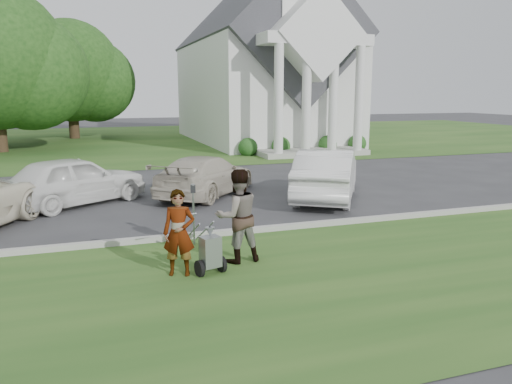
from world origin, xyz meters
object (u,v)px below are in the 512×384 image
car_b (74,180)px  striping_cart (210,252)px  car_c (205,176)px  car_d (327,174)px  church (263,57)px  person_right (237,217)px  parking_meter_near (193,207)px  tree_back (70,76)px  person_left (179,234)px

car_b → striping_cart: bearing=167.4°
car_c → car_d: car_d is taller
church → striping_cart: 27.53m
person_right → striping_cart: bearing=30.9°
striping_cart → person_right: size_ratio=0.61×
church → parking_meter_near: (-9.85, -23.07, -5.02)m
parking_meter_near → car_b: 6.04m
car_c → car_b: bearing=42.2°
church → car_b: 22.30m
tree_back → parking_meter_near: size_ratio=6.60×
tree_back → car_b: (0.44, -24.56, -3.94)m
striping_cart → car_c: size_ratio=0.25×
church → tree_back: 14.77m
person_right → tree_back: bearing=-88.7°
striping_cart → parking_meter_near: size_ratio=0.82×
parking_meter_near → car_c: (1.56, 5.54, -0.22)m
person_left → parking_meter_near: size_ratio=1.17×
car_b → car_d: (8.00, -1.71, 0.05)m
car_d → car_b: bearing=19.7°
person_left → car_c: bearing=92.0°
church → car_c: (-8.29, -17.53, -5.24)m
person_right → car_d: person_right is taller
striping_cart → car_c: (1.66, 7.55, 0.25)m
tree_back → person_left: size_ratio=5.66×
church → car_c: 20.09m
church → tree_back: size_ratio=2.51×
person_right → church: bearing=-116.2°
car_b → car_c: car_b is taller
parking_meter_near → tree_back: bearing=96.0°
tree_back → parking_meter_near: (3.16, -29.94, -3.81)m
church → tree_back: (-13.01, 6.87, -1.21)m
tree_back → car_d: size_ratio=1.89×
tree_back → parking_meter_near: 30.35m
car_c → person_right: bearing=122.6°
person_left → parking_meter_near: person_left is taller
tree_back → car_b: size_ratio=2.07×
tree_back → car_c: 25.18m
striping_cart → tree_back: bearing=80.9°
church → car_b: (-12.57, -17.68, -5.15)m
striping_cart → car_d: size_ratio=0.23×
striping_cart → car_d: 7.83m
striping_cart → car_b: car_b is taller
person_left → car_d: size_ratio=0.33×
tree_back → person_left: bearing=-85.5°
car_c → car_d: (3.71, -1.86, 0.14)m
tree_back → car_d: (8.43, -26.26, -3.89)m
car_b → tree_back: bearing=-31.1°
tree_back → car_b: 24.87m
car_b → person_right: bearing=173.9°
car_c → parking_meter_near: bearing=114.4°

